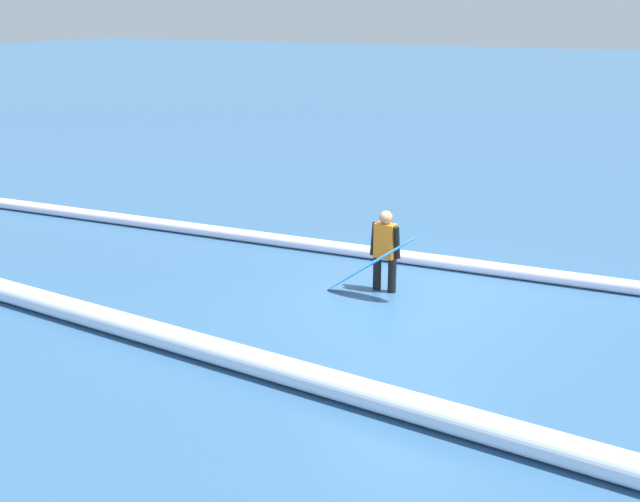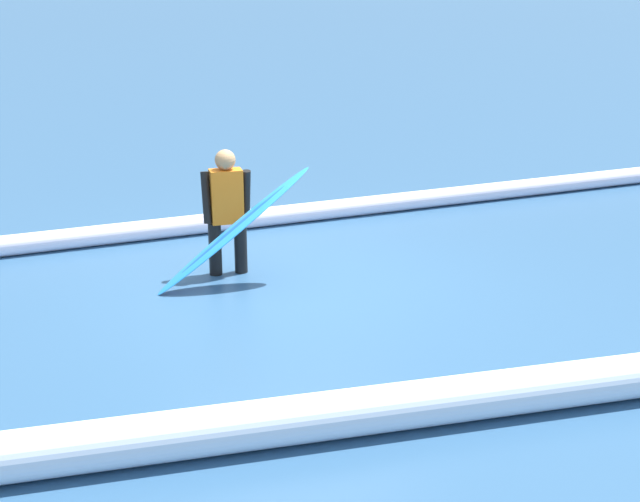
# 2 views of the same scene
# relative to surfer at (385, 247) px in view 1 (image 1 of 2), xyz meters

# --- Properties ---
(ground_plane) EXTENTS (172.51, 172.51, 0.00)m
(ground_plane) POSITION_rel_surfer_xyz_m (-0.58, 0.54, -0.76)
(ground_plane) COLOR #2E557B
(surfer) EXTENTS (0.52, 0.22, 1.37)m
(surfer) POSITION_rel_surfer_xyz_m (0.00, 0.00, 0.00)
(surfer) COLOR black
(surfer) RESTS_ON ground_plane
(surfboard) EXTENTS (1.70, 0.37, 1.24)m
(surfboard) POSITION_rel_surfer_xyz_m (0.02, 0.39, -0.16)
(surfboard) COLOR #268CE5
(surfboard) RESTS_ON ground_plane
(wave_crest_foreground) EXTENTS (22.05, 1.75, 0.24)m
(wave_crest_foreground) POSITION_rel_surfer_xyz_m (-0.11, -1.58, -0.64)
(wave_crest_foreground) COLOR white
(wave_crest_foreground) RESTS_ON ground_plane
(wave_crest_midground) EXTENTS (22.80, 1.77, 0.35)m
(wave_crest_midground) POSITION_rel_surfer_xyz_m (-0.94, 3.81, -0.58)
(wave_crest_midground) COLOR white
(wave_crest_midground) RESTS_ON ground_plane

